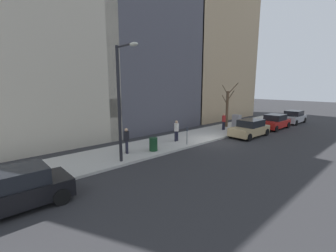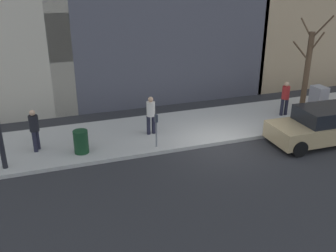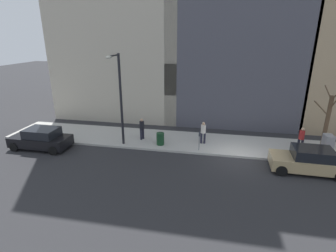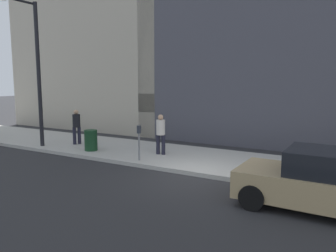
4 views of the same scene
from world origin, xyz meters
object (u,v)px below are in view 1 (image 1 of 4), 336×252
Objects in this scene: parked_car_black at (10,191)px; parking_meter at (187,134)px; parked_car_tan at (250,128)px; pedestrian_far_corner at (127,139)px; parked_car_red at (274,122)px; utility_box at (236,122)px; office_block_center at (128,16)px; trash_bin at (153,144)px; pedestrian_midblock at (176,130)px; streetlamp at (121,95)px; pedestrian_near_meter at (224,121)px; office_tower_left at (197,13)px; parked_car_silver at (293,117)px; bare_tree at (227,108)px.

parked_car_black is 3.12× the size of parking_meter.
pedestrian_far_corner is at bearing 77.43° from parked_car_tan.
utility_box is (2.34, 3.62, 0.11)m from parked_car_red.
parked_car_red is at bearing -141.49° from office_block_center.
trash_bin is (1.99, 9.49, -0.14)m from parked_car_tan.
trash_bin is at bearing -90.53° from pedestrian_far_corner.
trash_bin is at bearing 82.90° from parked_car_red.
pedestrian_midblock reaches higher than trash_bin.
pedestrian_far_corner reaches higher than parked_car_tan.
pedestrian_near_meter is at bearing -82.94° from streetlamp.
parked_car_black is 6.64m from streetlamp.
utility_box is 0.86× the size of pedestrian_midblock.
utility_box is 0.86× the size of pedestrian_far_corner.
pedestrian_near_meter reaches higher than parked_car_black.
parked_car_tan is at bearing -101.85° from trash_bin.
office_block_center is (9.98, 6.18, 11.06)m from utility_box.
utility_box is 0.06× the size of office_block_center.
pedestrian_midblock is (1.47, -5.78, -2.93)m from streetlamp.
pedestrian_far_corner is 25.15m from office_tower_left.
parked_car_silver reaches higher than trash_bin.
parked_car_tan is 2.56× the size of pedestrian_far_corner.
office_tower_left is (10.14, -18.61, 13.55)m from pedestrian_far_corner.
parking_meter is 15.55m from office_block_center.
trash_bin is at bearing -77.25° from streetlamp.
parking_meter is 2.93m from trash_bin.
pedestrian_midblock is at bearing 125.80° from office_tower_left.
pedestrian_midblock is at bearing 86.84° from utility_box.
utility_box is (2.40, 8.99, 0.11)m from parked_car_silver.
streetlamp reaches higher than pedestrian_midblock.
bare_tree reaches higher than parked_car_black.
parking_meter is 6.37m from streetlamp.
parked_car_black is 11.32m from parking_meter.
parking_meter is 0.81× the size of pedestrian_midblock.
office_block_center reaches higher than parked_car_black.
parked_car_silver is 2.54× the size of pedestrian_near_meter.
parked_car_tan is at bearing -96.42° from streetlamp.
parked_car_tan is at bearing 90.82° from parked_car_red.
pedestrian_near_meter reaches higher than parked_car_tan.
parked_car_red is at bearing -136.50° from bare_tree.
parked_car_silver is 0.91× the size of bare_tree.
pedestrian_near_meter reaches higher than parking_meter.
pedestrian_midblock is 0.07× the size of office_block_center.
parked_car_black is 11.74m from pedestrian_midblock.
parked_car_silver is 23.28m from streetlamp.
bare_tree is (3.66, -19.81, 1.48)m from parked_car_black.
streetlamp is (-1.02, 14.02, 3.17)m from utility_box.
pedestrian_near_meter reaches higher than utility_box.
utility_box is 0.31× the size of bare_tree.
office_tower_left reaches higher than pedestrian_far_corner.
parked_car_black is 18.37m from pedestrian_near_meter.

